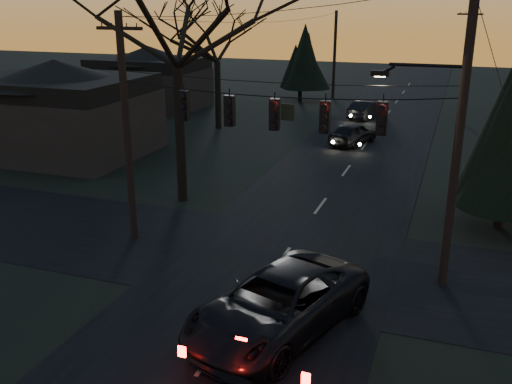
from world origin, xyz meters
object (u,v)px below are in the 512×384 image
(bare_tree_left, at_px, (175,9))
(sedan_oncoming_a, at_px, (353,133))
(utility_pole_right, at_px, (442,284))
(utility_pole_far_r, at_px, (458,122))
(sedan_oncoming_b, at_px, (365,110))
(suv_near, at_px, (278,304))
(utility_pole_far_l, at_px, (333,98))
(utility_pole_left, at_px, (135,238))

(bare_tree_left, bearing_deg, sedan_oncoming_a, 67.98)
(utility_pole_right, height_order, sedan_oncoming_a, utility_pole_right)
(bare_tree_left, distance_m, sedan_oncoming_a, 16.46)
(utility_pole_far_r, relative_size, bare_tree_left, 0.70)
(utility_pole_far_r, bearing_deg, sedan_oncoming_b, -172.41)
(utility_pole_right, relative_size, utility_pole_far_r, 1.18)
(bare_tree_left, bearing_deg, suv_near, -50.45)
(utility_pole_right, bearing_deg, utility_pole_far_l, 107.72)
(utility_pole_right, xyz_separation_m, utility_pole_far_r, (0.00, 28.00, 0.00))
(utility_pole_far_r, height_order, utility_pole_far_l, utility_pole_far_r)
(utility_pole_left, relative_size, bare_tree_left, 0.70)
(utility_pole_far_l, xyz_separation_m, suv_near, (7.28, -40.44, 0.85))
(utility_pole_far_l, distance_m, bare_tree_left, 32.46)
(utility_pole_left, distance_m, utility_pole_far_r, 30.27)
(utility_pole_far_l, xyz_separation_m, sedan_oncoming_a, (5.20, -17.88, 0.72))
(utility_pole_left, relative_size, sedan_oncoming_b, 2.04)
(bare_tree_left, distance_m, sedan_oncoming_b, 24.19)
(utility_pole_right, bearing_deg, utility_pole_far_r, 90.00)
(utility_pole_right, bearing_deg, bare_tree_left, 158.32)
(utility_pole_right, height_order, utility_pole_far_l, utility_pole_right)
(utility_pole_right, relative_size, sedan_oncoming_b, 2.40)
(utility_pole_right, bearing_deg, sedan_oncoming_b, 104.50)
(suv_near, bearing_deg, utility_pole_far_l, 118.68)
(utility_pole_left, distance_m, suv_near, 8.58)
(utility_pole_far_r, distance_m, bare_tree_left, 27.47)
(sedan_oncoming_a, bearing_deg, utility_pole_far_l, -57.01)
(utility_pole_far_r, bearing_deg, sedan_oncoming_a, -122.52)
(utility_pole_right, xyz_separation_m, utility_pole_left, (-11.50, 0.00, 0.00))
(utility_pole_left, xyz_separation_m, sedan_oncoming_a, (5.20, 18.12, 0.72))
(utility_pole_far_l, relative_size, bare_tree_left, 0.66)
(sedan_oncoming_a, distance_m, sedan_oncoming_b, 8.98)
(sedan_oncoming_a, relative_size, sedan_oncoming_b, 1.02)
(utility_pole_left, height_order, suv_near, utility_pole_left)
(utility_pole_left, distance_m, bare_tree_left, 9.69)
(utility_pole_right, relative_size, sedan_oncoming_a, 2.36)
(utility_pole_right, height_order, suv_near, utility_pole_right)
(suv_near, bearing_deg, utility_pole_right, 64.99)
(utility_pole_far_r, height_order, suv_near, utility_pole_far_r)
(utility_pole_far_r, xyz_separation_m, suv_near, (-4.22, -32.44, 0.85))
(sedan_oncoming_a, bearing_deg, sedan_oncoming_b, -68.74)
(suv_near, xyz_separation_m, sedan_oncoming_b, (-2.79, 31.51, -0.16))
(utility_pole_right, height_order, utility_pole_far_r, utility_pole_right)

